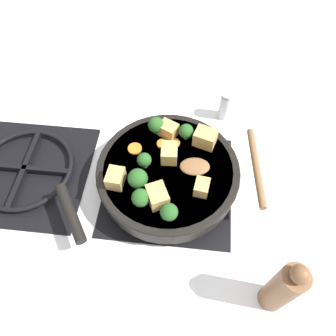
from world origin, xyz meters
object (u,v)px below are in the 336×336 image
wooden_spoon (228,166)px  salt_shaker (226,106)px  pepper_mill (283,288)px  skillet_pan (167,174)px

wooden_spoon → salt_shaker: bearing=0.2°
wooden_spoon → pepper_mill: bearing=-158.6°
pepper_mill → salt_shaker: (0.49, 0.10, -0.05)m
pepper_mill → salt_shaker: bearing=11.7°
salt_shaker → skillet_pan: bearing=151.2°
wooden_spoon → pepper_mill: pepper_mill is taller
pepper_mill → skillet_pan: bearing=44.4°
wooden_spoon → salt_shaker: size_ratio=2.41×
skillet_pan → wooden_spoon: (0.01, -0.14, 0.03)m
skillet_pan → salt_shaker: salt_shaker is taller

